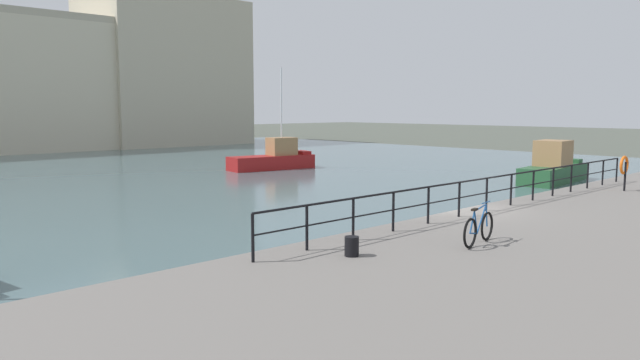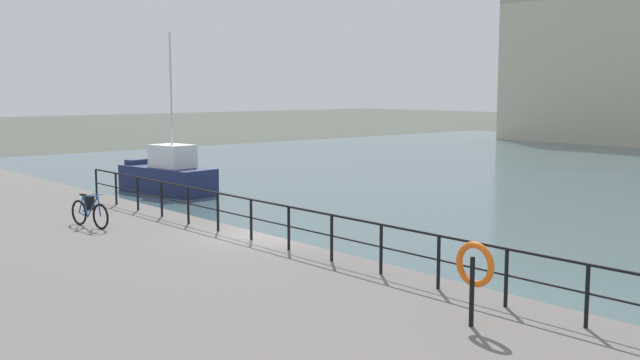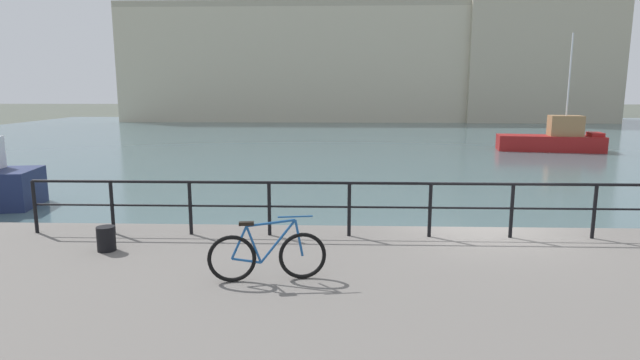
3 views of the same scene
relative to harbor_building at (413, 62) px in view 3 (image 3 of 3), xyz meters
name	(u,v)px [view 3 (image 3 of 3)]	position (x,y,z in m)	size (l,w,h in m)	color
ground_plane	(481,277)	(-6.09, -54.71, -7.12)	(240.00, 240.00, 0.00)	#4C5147
water_basin	(377,139)	(-6.09, -24.51, -7.11)	(80.00, 60.00, 0.01)	#476066
harbor_building	(413,62)	(0.00, 0.00, 0.00)	(57.58, 12.37, 17.07)	#C1B79E
moored_red_daysailer	(554,139)	(4.50, -32.23, -6.35)	(6.50, 2.87, 7.26)	maroon
quay_railing	(554,201)	(-5.02, -55.46, -5.29)	(20.30, 0.07, 1.08)	black
parked_bicycle	(267,255)	(-10.18, -57.86, -5.63)	(1.76, 0.35, 0.98)	black
mooring_bollard	(106,239)	(-13.23, -56.55, -5.80)	(0.32, 0.32, 0.44)	black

